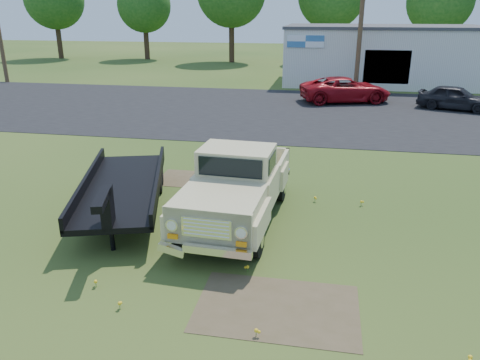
{
  "coord_description": "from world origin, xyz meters",
  "views": [
    {
      "loc": [
        2.17,
        -10.34,
        5.21
      ],
      "look_at": [
        0.05,
        1.0,
        1.0
      ],
      "focal_mm": 35.0,
      "sensor_mm": 36.0,
      "label": 1
    }
  ],
  "objects_px": {
    "flatbed_trailer": "(123,183)",
    "dark_sedan": "(455,98)",
    "red_pickup": "(345,90)",
    "vintage_pickup_truck": "(237,185)"
  },
  "relations": [
    {
      "from": "flatbed_trailer",
      "to": "red_pickup",
      "type": "xyz_separation_m",
      "value": [
        6.33,
        17.61,
        -0.08
      ]
    },
    {
      "from": "flatbed_trailer",
      "to": "red_pickup",
      "type": "distance_m",
      "value": 18.72
    },
    {
      "from": "vintage_pickup_truck",
      "to": "red_pickup",
      "type": "relative_size",
      "value": 1.05
    },
    {
      "from": "vintage_pickup_truck",
      "to": "red_pickup",
      "type": "bearing_deg",
      "value": 83.07
    },
    {
      "from": "flatbed_trailer",
      "to": "red_pickup",
      "type": "bearing_deg",
      "value": 53.45
    },
    {
      "from": "red_pickup",
      "to": "dark_sedan",
      "type": "height_order",
      "value": "red_pickup"
    },
    {
      "from": "vintage_pickup_truck",
      "to": "dark_sedan",
      "type": "bearing_deg",
      "value": 64.38
    },
    {
      "from": "vintage_pickup_truck",
      "to": "flatbed_trailer",
      "type": "distance_m",
      "value": 3.18
    },
    {
      "from": "flatbed_trailer",
      "to": "dark_sedan",
      "type": "height_order",
      "value": "flatbed_trailer"
    },
    {
      "from": "flatbed_trailer",
      "to": "dark_sedan",
      "type": "relative_size",
      "value": 1.53
    }
  ]
}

